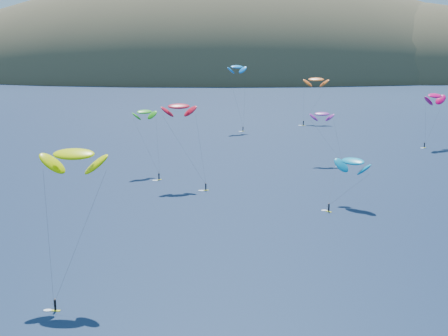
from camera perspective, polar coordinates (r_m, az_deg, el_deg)
The scene contains 9 objects.
island at distance 620.09m, azimuth 1.86°, elevation 7.52°, with size 730.00×300.00×210.00m.
kitesurfer_2 at distance 93.65m, azimuth -13.58°, elevation 1.23°, with size 10.06×11.30×23.49m.
kitesurfer_3 at distance 174.63m, azimuth -7.29°, elevation 5.10°, with size 9.16×13.97×19.09m.
kitesurfer_4 at distance 253.50m, azimuth 1.18°, elevation 9.22°, with size 9.41×9.26×27.93m.
kitesurfer_5 at distance 143.49m, azimuth 11.69°, elevation 0.60°, with size 11.49×11.82×12.57m.
kitesurfer_6 at distance 189.27m, azimuth 8.95°, elevation 4.89°, with size 9.69×8.22×16.77m.
kitesurfer_8 at distance 227.13m, azimuth 18.73°, elevation 6.28°, with size 11.23×10.27×20.50m.
kitesurfer_9 at distance 158.83m, azimuth -4.15°, elevation 5.63°, with size 12.23×10.30×22.65m.
kitesurfer_11 at distance 278.22m, azimuth 8.42°, elevation 8.01°, with size 12.92×13.20×21.95m.
Camera 1 is at (10.46, -55.16, 37.75)m, focal length 50.00 mm.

